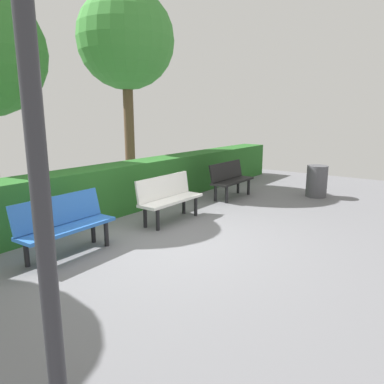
{
  "coord_description": "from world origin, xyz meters",
  "views": [
    {
      "loc": [
        4.2,
        3.65,
        2.02
      ],
      "look_at": [
        -1.21,
        -0.31,
        0.55
      ],
      "focal_mm": 33.73,
      "sensor_mm": 36.0,
      "label": 1
    }
  ],
  "objects_px": {
    "lamp_post": "(28,55)",
    "trash_bin": "(317,181)",
    "tree_near": "(126,41)",
    "bench_black": "(230,178)",
    "bench_blue": "(64,223)",
    "bench_white": "(169,196)"
  },
  "relations": [
    {
      "from": "tree_near",
      "to": "lamp_post",
      "type": "relative_size",
      "value": 1.57
    },
    {
      "from": "bench_black",
      "to": "bench_white",
      "type": "bearing_deg",
      "value": 1.0
    },
    {
      "from": "tree_near",
      "to": "trash_bin",
      "type": "bearing_deg",
      "value": 110.44
    },
    {
      "from": "lamp_post",
      "to": "trash_bin",
      "type": "height_order",
      "value": "lamp_post"
    },
    {
      "from": "bench_white",
      "to": "bench_blue",
      "type": "bearing_deg",
      "value": -3.26
    },
    {
      "from": "tree_near",
      "to": "lamp_post",
      "type": "height_order",
      "value": "tree_near"
    },
    {
      "from": "bench_blue",
      "to": "bench_black",
      "type": "bearing_deg",
      "value": 177.22
    },
    {
      "from": "bench_white",
      "to": "bench_black",
      "type": "bearing_deg",
      "value": -179.08
    },
    {
      "from": "bench_black",
      "to": "bench_blue",
      "type": "relative_size",
      "value": 0.96
    },
    {
      "from": "bench_black",
      "to": "lamp_post",
      "type": "height_order",
      "value": "lamp_post"
    },
    {
      "from": "tree_near",
      "to": "bench_blue",
      "type": "bearing_deg",
      "value": 35.04
    },
    {
      "from": "bench_black",
      "to": "trash_bin",
      "type": "distance_m",
      "value": 2.14
    },
    {
      "from": "tree_near",
      "to": "trash_bin",
      "type": "height_order",
      "value": "tree_near"
    },
    {
      "from": "lamp_post",
      "to": "trash_bin",
      "type": "xyz_separation_m",
      "value": [
        -7.65,
        -0.66,
        -1.95
      ]
    },
    {
      "from": "bench_black",
      "to": "bench_white",
      "type": "xyz_separation_m",
      "value": [
        2.39,
        0.05,
        0.0
      ]
    },
    {
      "from": "bench_black",
      "to": "lamp_post",
      "type": "distance_m",
      "value": 6.99
    },
    {
      "from": "tree_near",
      "to": "trash_bin",
      "type": "xyz_separation_m",
      "value": [
        -1.74,
        4.67,
        -3.48
      ]
    },
    {
      "from": "bench_white",
      "to": "tree_near",
      "type": "distance_m",
      "value": 4.96
    },
    {
      "from": "trash_bin",
      "to": "lamp_post",
      "type": "bearing_deg",
      "value": 4.93
    },
    {
      "from": "bench_white",
      "to": "tree_near",
      "type": "height_order",
      "value": "tree_near"
    },
    {
      "from": "tree_near",
      "to": "lamp_post",
      "type": "xyz_separation_m",
      "value": [
        5.91,
        5.32,
        -1.53
      ]
    },
    {
      "from": "bench_black",
      "to": "tree_near",
      "type": "relative_size",
      "value": 0.27
    }
  ]
}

